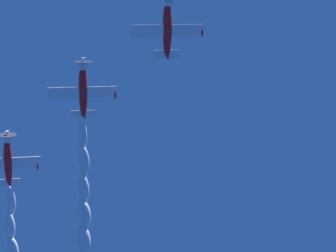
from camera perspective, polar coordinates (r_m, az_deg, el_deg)
airplane_lead at (r=87.21m, az=-0.05°, el=9.02°), size 10.03×9.13×3.83m
airplane_left_wingman at (r=92.11m, az=-7.72°, el=3.38°), size 10.06×9.13×3.71m
airplane_right_wingman at (r=99.30m, az=-14.34°, el=-2.95°), size 10.04×9.12×3.57m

